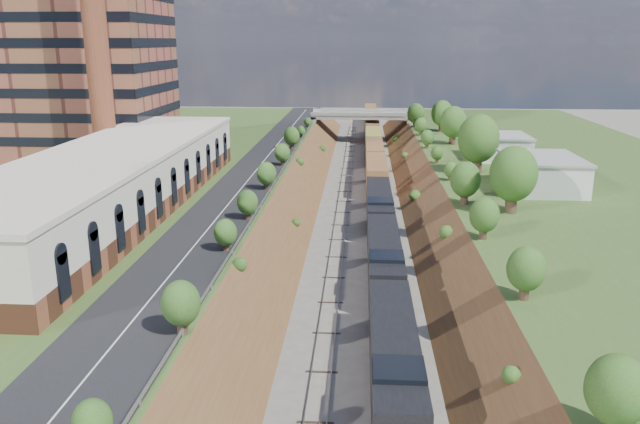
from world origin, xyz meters
TOP-DOWN VIEW (x-y plane):
  - platform_left at (-33.00, 60.00)m, footprint 44.00×180.00m
  - platform_right at (33.00, 60.00)m, footprint 44.00×180.00m
  - embankment_left at (-11.00, 60.00)m, footprint 10.00×180.00m
  - embankment_right at (11.00, 60.00)m, footprint 10.00×180.00m
  - rail_left_track at (-2.60, 60.00)m, footprint 1.58×180.00m
  - rail_right_track at (2.60, 60.00)m, footprint 1.58×180.00m
  - road at (-15.50, 60.00)m, footprint 8.00×180.00m
  - guardrail at (-11.40, 59.80)m, footprint 0.10×171.00m
  - commercial_building at (-28.00, 38.00)m, footprint 14.30×62.30m
  - smokestack at (-36.00, 56.00)m, footprint 3.20×3.20m
  - overpass at (0.00, 122.00)m, footprint 24.50×8.30m
  - white_building_near at (23.50, 52.00)m, footprint 9.00×12.00m
  - white_building_far at (23.00, 74.00)m, footprint 8.00×10.00m
  - tree_right_large at (17.00, 40.00)m, footprint 5.25×5.25m
  - tree_left_crest at (-11.80, 20.00)m, footprint 2.45×2.45m
  - freight_train at (2.60, 86.88)m, footprint 3.29×166.87m

SIDE VIEW (x-z plane):
  - embankment_left at x=-11.00m, z-range -5.00..5.00m
  - embankment_right at x=11.00m, z-range -5.00..5.00m
  - rail_left_track at x=-2.60m, z-range 0.00..0.18m
  - rail_right_track at x=2.60m, z-range 0.00..0.18m
  - platform_left at x=-33.00m, z-range 0.00..5.00m
  - platform_right at x=33.00m, z-range 0.00..5.00m
  - freight_train at x=2.60m, z-range 0.34..5.18m
  - overpass at x=0.00m, z-range 1.22..8.62m
  - road at x=-15.50m, z-range 5.00..5.10m
  - guardrail at x=-11.40m, z-range 5.20..5.90m
  - white_building_far at x=23.00m, z-range 5.00..8.60m
  - white_building_near at x=23.50m, z-range 5.00..9.00m
  - tree_left_crest at x=-11.80m, z-range 5.26..8.82m
  - commercial_building at x=-28.00m, z-range 5.01..12.01m
  - tree_right_large at x=17.00m, z-range 5.58..13.19m
  - smokestack at x=-36.00m, z-range 5.00..45.00m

